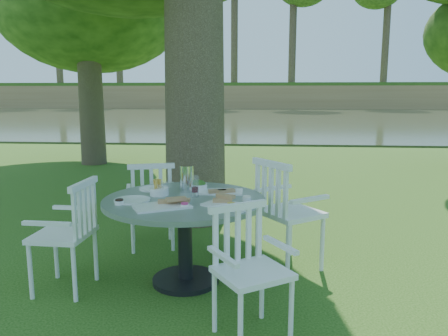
# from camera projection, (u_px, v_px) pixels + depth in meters

# --- Properties ---
(ground) EXTENTS (140.00, 140.00, 0.00)m
(ground) POSITION_uv_depth(u_px,v_px,m) (222.00, 257.00, 4.26)
(ground) COLOR #1C400D
(ground) RESTS_ON ground
(table) EXTENTS (1.33, 1.33, 0.73)m
(table) POSITION_uv_depth(u_px,v_px,m) (185.00, 216.00, 3.60)
(table) COLOR black
(table) RESTS_ON ground
(chair_ne) EXTENTS (0.68, 0.69, 1.00)m
(chair_ne) POSITION_uv_depth(u_px,v_px,m) (281.00, 206.00, 3.88)
(chair_ne) COLOR white
(chair_ne) RESTS_ON ground
(chair_nw) EXTENTS (0.56, 0.54, 0.90)m
(chair_nw) POSITION_uv_depth(u_px,v_px,m) (152.00, 199.00, 4.40)
(chair_nw) COLOR white
(chair_nw) RESTS_ON ground
(chair_sw) EXTENTS (0.44, 0.47, 0.90)m
(chair_sw) POSITION_uv_depth(u_px,v_px,m) (73.00, 227.00, 3.47)
(chair_sw) COLOR white
(chair_sw) RESTS_ON ground
(chair_se) EXTENTS (0.58, 0.58, 0.86)m
(chair_se) POSITION_uv_depth(u_px,v_px,m) (246.00, 259.00, 2.87)
(chair_se) COLOR white
(chair_se) RESTS_ON ground
(tableware) EXTENTS (1.15, 0.95, 0.23)m
(tableware) POSITION_uv_depth(u_px,v_px,m) (183.00, 191.00, 3.65)
(tableware) COLOR white
(tableware) RESTS_ON table
(river) EXTENTS (100.00, 28.00, 0.12)m
(river) POSITION_uv_depth(u_px,v_px,m) (256.00, 119.00, 26.83)
(river) COLOR #2F3821
(river) RESTS_ON ground
(far_bank) EXTENTS (100.00, 18.00, 15.20)m
(far_bank) POSITION_uv_depth(u_px,v_px,m) (263.00, 35.00, 43.35)
(far_bank) COLOR olive
(far_bank) RESTS_ON ground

